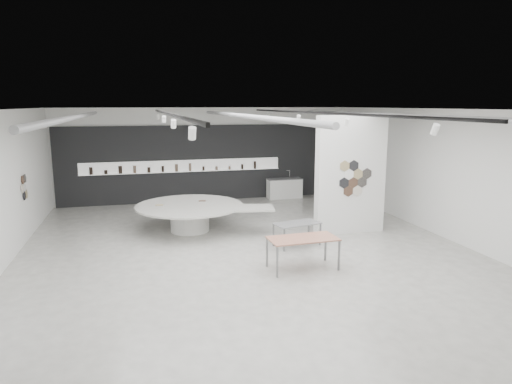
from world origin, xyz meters
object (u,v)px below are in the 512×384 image
object	(u,v)px
partition_column	(351,175)
sample_table_stone	(297,225)
kitchen_counter	(284,188)
sample_table_wood	(303,240)
display_island	(192,214)

from	to	relation	value
partition_column	sample_table_stone	world-z (taller)	partition_column
sample_table_stone	kitchen_counter	size ratio (longest dim) A/B	0.93
partition_column	sample_table_stone	distance (m)	2.52
sample_table_wood	sample_table_stone	size ratio (longest dim) A/B	1.21
partition_column	display_island	distance (m)	5.06
partition_column	kitchen_counter	bearing A→B (deg)	93.02
kitchen_counter	sample_table_wood	bearing A→B (deg)	-106.63
sample_table_stone	display_island	bearing A→B (deg)	139.90
sample_table_stone	kitchen_counter	world-z (taller)	kitchen_counter
partition_column	kitchen_counter	size ratio (longest dim) A/B	2.41
display_island	sample_table_wood	distance (m)	4.59
partition_column	sample_table_wood	world-z (taller)	partition_column
display_island	sample_table_stone	xyz separation A→B (m)	(2.68, -2.26, 0.05)
sample_table_wood	partition_column	bearing A→B (deg)	46.66
kitchen_counter	display_island	bearing A→B (deg)	-138.14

